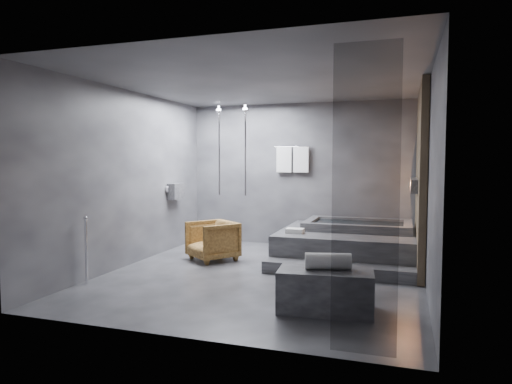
% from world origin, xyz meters
% --- Properties ---
extents(room, '(5.00, 5.04, 2.82)m').
position_xyz_m(room, '(0.40, 0.24, 1.73)').
color(room, '#2A2A2C').
rests_on(room, ground).
extents(tub_deck, '(2.20, 2.00, 0.50)m').
position_xyz_m(tub_deck, '(1.05, 1.45, 0.25)').
color(tub_deck, '#2F2F31').
rests_on(tub_deck, ground).
extents(tub_step, '(2.20, 0.36, 0.18)m').
position_xyz_m(tub_step, '(1.05, 0.27, 0.09)').
color(tub_step, '#2F2F31').
rests_on(tub_step, ground).
extents(concrete_bench, '(1.10, 0.68, 0.47)m').
position_xyz_m(concrete_bench, '(1.14, -1.30, 0.23)').
color(concrete_bench, '#2E2E30').
rests_on(concrete_bench, ground).
extents(driftwood_chair, '(1.00, 1.01, 0.66)m').
position_xyz_m(driftwood_chair, '(-1.12, 0.71, 0.33)').
color(driftwood_chair, '#4E3113').
rests_on(driftwood_chair, ground).
extents(rolled_towel, '(0.54, 0.30, 0.18)m').
position_xyz_m(rolled_towel, '(1.16, -1.28, 0.56)').
color(rolled_towel, silver).
rests_on(rolled_towel, concrete_bench).
extents(deck_towel, '(0.29, 0.21, 0.08)m').
position_xyz_m(deck_towel, '(0.26, 0.90, 0.54)').
color(deck_towel, silver).
rests_on(deck_towel, tub_deck).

